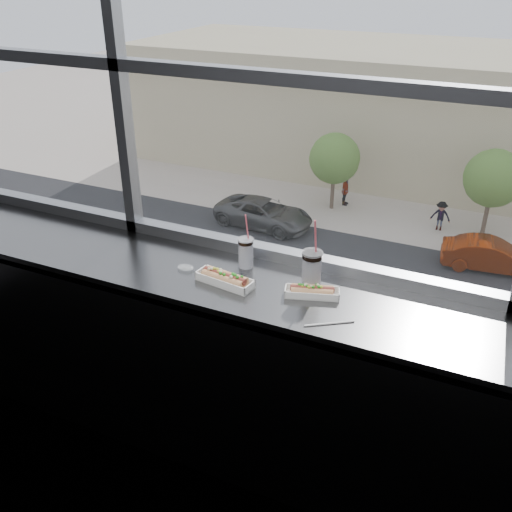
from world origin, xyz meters
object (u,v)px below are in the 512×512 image
at_px(pedestrian_b, 441,213).
at_px(pedestrian_a, 345,188).
at_px(car_far_a, 264,209).
at_px(tree_left, 335,159).
at_px(car_near_c, 419,330).
at_px(car_near_a, 156,268).
at_px(soda_cup_left, 246,251).
at_px(wrapper, 186,267).
at_px(car_far_b, 492,251).
at_px(loose_straw, 329,323).
at_px(hotdog_tray_right, 312,291).
at_px(tree_center, 493,178).
at_px(hotdog_tray_left, 225,279).
at_px(car_near_b, 298,301).
at_px(soda_cup_right, 312,268).

bearing_deg(pedestrian_b, pedestrian_a, 167.58).
distance_m(car_far_a, tree_left, 5.21).
distance_m(car_near_c, car_near_a, 11.62).
distance_m(soda_cup_left, tree_left, 30.60).
bearing_deg(pedestrian_b, wrapper, -87.26).
height_order(car_far_b, car_far_a, car_far_a).
relative_size(loose_straw, wrapper, 2.32).
bearing_deg(car_far_b, hotdog_tray_right, 170.72).
bearing_deg(tree_center, loose_straw, -90.23).
height_order(wrapper, tree_left, wrapper).
bearing_deg(loose_straw, soda_cup_left, 116.96).
xyz_separation_m(car_near_a, pedestrian_a, (4.90, 12.84, 0.10)).
bearing_deg(tree_left, tree_center, 0.00).
xyz_separation_m(hotdog_tray_left, hotdog_tray_right, (0.41, 0.07, -0.00)).
xyz_separation_m(hotdog_tray_right, car_near_b, (-5.87, 16.26, -11.05)).
height_order(car_near_c, tree_left, tree_left).
distance_m(soda_cup_left, car_far_a, 28.58).
height_order(soda_cup_left, pedestrian_b, soda_cup_left).
height_order(car_near_c, car_near_b, car_near_b).
bearing_deg(hotdog_tray_left, tree_center, 96.66).
bearing_deg(car_near_c, car_far_b, -15.90).
bearing_deg(pedestrian_a, tree_left, 147.42).
height_order(hotdog_tray_right, car_near_c, hotdog_tray_right).
bearing_deg(hotdog_tray_left, tree_left, 113.53).
relative_size(wrapper, car_far_b, 0.02).
height_order(car_near_c, pedestrian_b, car_near_c).
xyz_separation_m(hotdog_tray_right, soda_cup_left, (-0.39, 0.13, 0.06)).
relative_size(hotdog_tray_left, car_far_b, 0.05).
xyz_separation_m(soda_cup_right, tree_center, (0.28, 28.20, -8.98)).
distance_m(car_near_b, pedestrian_a, 12.98).
xyz_separation_m(pedestrian_b, tree_left, (-6.29, 0.42, 2.07)).
relative_size(car_near_b, pedestrian_a, 2.83).
bearing_deg(car_near_c, car_near_a, 87.57).
bearing_deg(soda_cup_right, hotdog_tray_left, -160.47).
relative_size(soda_cup_left, pedestrian_a, 0.14).
relative_size(hotdog_tray_right, pedestrian_a, 0.12).
height_order(hotdog_tray_right, pedestrian_b, hotdog_tray_right).
relative_size(hotdog_tray_right, soda_cup_left, 0.89).
xyz_separation_m(car_far_a, tree_left, (2.64, 4.00, 2.04)).
xyz_separation_m(hotdog_tray_left, car_far_b, (1.30, 24.33, -11.07)).
distance_m(hotdog_tray_left, car_near_a, 23.24).
bearing_deg(hotdog_tray_left, car_near_a, 134.84).
bearing_deg(loose_straw, car_near_b, 76.83).
distance_m(car_far_b, tree_left, 10.21).
bearing_deg(pedestrian_a, loose_straw, -164.94).
bearing_deg(loose_straw, pedestrian_a, 71.82).
xyz_separation_m(car_near_c, pedestrian_a, (-6.71, 12.84, 0.04)).
bearing_deg(loose_straw, hotdog_tray_right, 94.93).
distance_m(car_far_a, car_near_a, 8.18).
relative_size(loose_straw, car_near_c, 0.04).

